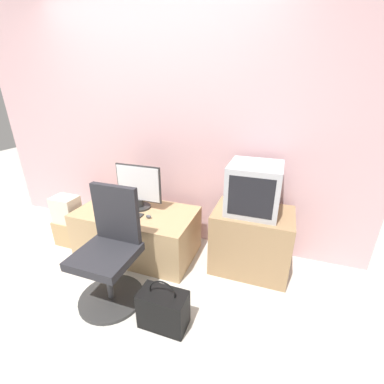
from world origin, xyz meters
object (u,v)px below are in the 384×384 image
(keyboard, at_px, (129,215))
(mouse, at_px, (149,217))
(office_chair, at_px, (110,255))
(main_monitor, at_px, (139,187))
(cardboard_box_lower, at_px, (71,232))
(handbag, at_px, (163,309))
(crt_tv, at_px, (254,188))

(keyboard, bearing_deg, mouse, 3.66)
(keyboard, relative_size, office_chair, 0.29)
(mouse, relative_size, office_chair, 0.06)
(main_monitor, bearing_deg, keyboard, -96.88)
(cardboard_box_lower, bearing_deg, mouse, 1.71)
(main_monitor, relative_size, mouse, 8.85)
(main_monitor, distance_m, mouse, 0.34)
(main_monitor, relative_size, handbag, 1.19)
(crt_tv, distance_m, cardboard_box_lower, 2.09)
(keyboard, height_order, office_chair, office_chair)
(mouse, height_order, cardboard_box_lower, mouse)
(crt_tv, distance_m, handbag, 1.24)
(crt_tv, relative_size, handbag, 1.08)
(keyboard, bearing_deg, office_chair, -73.96)
(handbag, bearing_deg, main_monitor, 127.59)
(main_monitor, height_order, mouse, main_monitor)
(crt_tv, bearing_deg, mouse, -165.71)
(mouse, bearing_deg, cardboard_box_lower, -178.29)
(main_monitor, relative_size, crt_tv, 1.10)
(main_monitor, relative_size, cardboard_box_lower, 1.57)
(mouse, relative_size, crt_tv, 0.12)
(mouse, xyz_separation_m, crt_tv, (0.95, 0.24, 0.33))
(mouse, distance_m, crt_tv, 1.03)
(cardboard_box_lower, distance_m, handbag, 1.60)
(main_monitor, relative_size, keyboard, 1.75)
(mouse, bearing_deg, crt_tv, 14.29)
(keyboard, xyz_separation_m, crt_tv, (1.16, 0.26, 0.35))
(main_monitor, relative_size, office_chair, 0.51)
(office_chair, distance_m, handbag, 0.60)
(main_monitor, bearing_deg, mouse, -42.72)
(keyboard, bearing_deg, main_monitor, 83.12)
(mouse, bearing_deg, handbag, -55.53)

